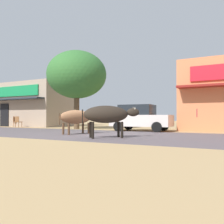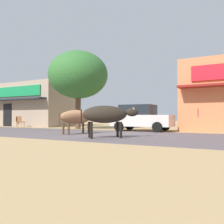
# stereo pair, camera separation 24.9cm
# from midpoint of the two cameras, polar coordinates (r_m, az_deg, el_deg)

# --- Properties ---
(ground) EXTENTS (80.00, 80.00, 0.00)m
(ground) POSITION_cam_midpoint_polar(r_m,az_deg,el_deg) (12.82, -6.40, -5.10)
(ground) COLOR tan
(asphalt_road) EXTENTS (72.00, 6.72, 0.00)m
(asphalt_road) POSITION_cam_midpoint_polar(r_m,az_deg,el_deg) (12.82, -6.40, -5.09)
(asphalt_road) COLOR #5D5255
(asphalt_road) RESTS_ON ground
(storefront_left_cafe) EXTENTS (8.62, 5.05, 4.07)m
(storefront_left_cafe) POSITION_cam_midpoint_polar(r_m,az_deg,el_deg) (25.46, -19.30, 1.55)
(storefront_left_cafe) COLOR tan
(storefront_left_cafe) RESTS_ON ground
(roadside_tree) EXTENTS (4.34, 4.34, 5.70)m
(roadside_tree) POSITION_cam_midpoint_polar(r_m,az_deg,el_deg) (18.30, -8.61, 8.53)
(roadside_tree) COLOR brown
(roadside_tree) RESTS_ON ground
(parked_hatchback_car) EXTENTS (3.79, 2.04, 1.64)m
(parked_hatchback_car) POSITION_cam_midpoint_polar(r_m,az_deg,el_deg) (15.46, 6.12, -1.30)
(parked_hatchback_car) COLOR silver
(parked_hatchback_car) RESTS_ON ground
(cow_near_brown) EXTENTS (1.21, 2.50, 1.24)m
(cow_near_brown) POSITION_cam_midpoint_polar(r_m,az_deg,el_deg) (12.82, -8.65, -1.21)
(cow_near_brown) COLOR #916240
(cow_near_brown) RESTS_ON ground
(cow_far_dark) EXTENTS (2.15, 2.04, 1.37)m
(cow_far_dark) POSITION_cam_midpoint_polar(r_m,az_deg,el_deg) (10.36, -1.75, -0.62)
(cow_far_dark) COLOR #2D251D
(cow_far_dark) RESTS_ON ground
(pedestrian_by_shop) EXTENTS (0.48, 0.61, 1.59)m
(pedestrian_by_shop) POSITION_cam_midpoint_polar(r_m,az_deg,el_deg) (15.71, 18.91, -0.91)
(pedestrian_by_shop) COLOR brown
(pedestrian_by_shop) RESTS_ON ground
(cafe_chair_near_tree) EXTENTS (0.47, 0.47, 0.92)m
(cafe_chair_near_tree) POSITION_cam_midpoint_polar(r_m,az_deg,el_deg) (22.14, -21.37, -2.01)
(cafe_chair_near_tree) COLOR brown
(cafe_chair_near_tree) RESTS_ON ground
(cafe_chair_by_doorway) EXTENTS (0.62, 0.62, 0.92)m
(cafe_chair_by_doorway) POSITION_cam_midpoint_polar(r_m,az_deg,el_deg) (23.63, -21.88, -1.94)
(cafe_chair_by_doorway) COLOR brown
(cafe_chair_by_doorway) RESTS_ON ground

